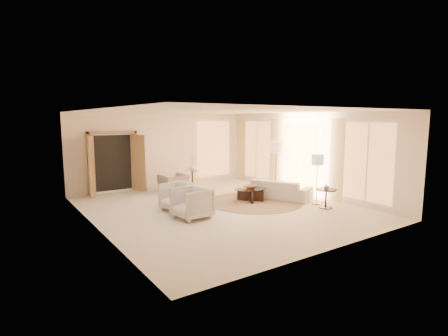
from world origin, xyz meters
TOP-DOWN VIEW (x-y plane):
  - room at (0.00, 0.00)m, footprint 7.04×8.04m
  - windows_right at (3.45, 0.10)m, footprint 0.10×6.40m
  - window_back_corner at (2.30, 3.95)m, footprint 1.70×0.10m
  - curtains_right at (3.40, 1.00)m, footprint 0.06×5.20m
  - french_doors at (-1.90, 3.82)m, footprint 1.95×0.66m
  - area_rug at (1.28, -0.01)m, footprint 3.16×3.16m
  - sofa at (2.27, -0.01)m, footprint 1.63×2.27m
  - armchair_left at (-1.12, 0.48)m, footprint 0.96×1.00m
  - armchair_right at (-1.20, -0.46)m, footprint 0.87×0.92m
  - accent_chair at (-0.08, 2.91)m, footprint 0.97×0.69m
  - coffee_table at (1.26, 0.17)m, footprint 1.23×1.23m
  - end_table at (2.53, -1.75)m, footprint 0.60×0.60m
  - side_table at (0.86, 3.22)m, footprint 0.57×0.57m
  - floor_lamp_near at (2.68, 0.55)m, footprint 0.44×0.44m
  - floor_lamp_far at (2.67, -1.27)m, footprint 0.37×0.37m
  - bowl at (1.26, 0.17)m, footprint 0.45×0.45m
  - end_vase at (2.53, -1.75)m, footprint 0.19×0.19m
  - side_vase at (0.86, 3.22)m, footprint 0.23×0.23m

SIDE VIEW (x-z plane):
  - area_rug at x=1.28m, z-range 0.00..0.01m
  - coffee_table at x=1.26m, z-range 0.05..0.47m
  - sofa at x=2.27m, z-range 0.00..0.62m
  - end_table at x=2.53m, z-range 0.10..0.67m
  - side_table at x=0.86m, z-range 0.07..0.73m
  - accent_chair at x=-0.08m, z-range 0.00..0.80m
  - armchair_left at x=-1.12m, z-range 0.00..0.86m
  - armchair_right at x=-1.20m, z-range 0.00..0.89m
  - bowl at x=1.26m, z-range 0.41..0.51m
  - end_vase at x=2.53m, z-range 0.56..0.73m
  - side_vase at x=0.86m, z-range 0.65..0.88m
  - french_doors at x=-1.90m, z-range -0.01..2.15m
  - floor_lamp_far at x=2.67m, z-range 0.54..2.06m
  - curtains_right at x=3.40m, z-range 0.00..2.60m
  - windows_right at x=3.45m, z-range 0.15..2.55m
  - window_back_corner at x=2.30m, z-range 0.15..2.55m
  - room at x=0.00m, z-range -0.02..2.81m
  - floor_lamp_near at x=2.68m, z-range 0.64..2.45m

